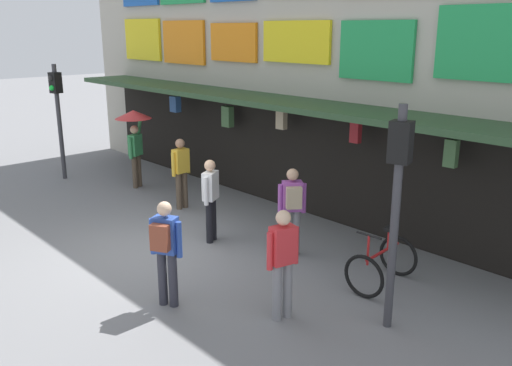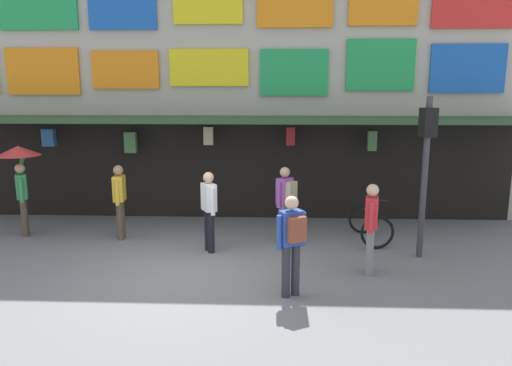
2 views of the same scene
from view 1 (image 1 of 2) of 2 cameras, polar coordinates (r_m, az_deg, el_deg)
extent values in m
plane|color=slate|center=(10.63, -11.13, -7.24)|extent=(80.00, 80.00, 0.00)
cube|color=#B2AD9E|center=(12.77, 6.27, 15.27)|extent=(18.00, 1.20, 8.00)
cube|color=#2D4C2D|center=(11.92, 1.89, 8.56)|extent=(15.30, 1.40, 0.12)
cube|color=yellow|center=(17.26, -11.81, 14.52)|extent=(1.88, 0.08, 1.20)
cube|color=orange|center=(15.49, -7.62, 14.42)|extent=(1.86, 0.08, 1.16)
cube|color=orange|center=(13.83, -2.40, 14.53)|extent=(1.69, 0.08, 0.92)
cube|color=yellow|center=(12.29, 4.18, 14.56)|extent=(1.97, 0.08, 0.90)
cube|color=green|center=(10.96, 12.44, 13.42)|extent=(1.67, 0.08, 1.13)
cube|color=green|center=(9.89, 22.78, 13.39)|extent=(1.66, 0.08, 1.23)
cylinder|color=black|center=(15.07, -8.51, 9.34)|extent=(0.02, 0.02, 0.19)
cube|color=#2D5693|center=(15.10, -8.47, 8.19)|extent=(0.30, 0.18, 0.42)
cylinder|color=black|center=(13.61, -3.02, 8.62)|extent=(0.02, 0.02, 0.28)
cube|color=#477042|center=(13.67, -3.00, 6.98)|extent=(0.29, 0.17, 0.51)
cylinder|color=black|center=(12.09, 2.72, 8.04)|extent=(0.02, 0.02, 0.14)
cube|color=tan|center=(12.14, 2.70, 6.70)|extent=(0.23, 0.14, 0.44)
cylinder|color=black|center=(10.80, 10.50, 6.83)|extent=(0.02, 0.02, 0.14)
cube|color=maroon|center=(10.85, 10.42, 5.32)|extent=(0.21, 0.12, 0.44)
cylinder|color=black|center=(9.81, 20.00, 4.96)|extent=(0.02, 0.02, 0.23)
cube|color=#477042|center=(9.87, 19.81, 2.94)|extent=(0.22, 0.13, 0.48)
cube|color=black|center=(12.65, 4.04, 2.74)|extent=(15.30, 0.04, 2.50)
cylinder|color=#38383D|center=(16.12, -19.93, 5.97)|extent=(0.12, 0.12, 3.20)
cube|color=black|center=(15.99, -20.30, 9.84)|extent=(0.33, 0.30, 0.56)
sphere|color=black|center=(15.90, -20.73, 10.25)|extent=(0.15, 0.15, 0.15)
sphere|color=#19DB3D|center=(15.92, -20.64, 9.32)|extent=(0.15, 0.15, 0.15)
cylinder|color=#38383D|center=(7.65, 14.36, -3.91)|extent=(0.12, 0.12, 3.20)
cube|color=black|center=(7.36, 14.95, 4.18)|extent=(0.33, 0.31, 0.56)
sphere|color=black|center=(7.46, 15.32, 5.32)|extent=(0.15, 0.15, 0.15)
sphere|color=#19DB3D|center=(7.51, 15.18, 3.37)|extent=(0.15, 0.15, 0.15)
torus|color=black|center=(8.86, 11.25, -9.60)|extent=(0.72, 0.12, 0.72)
torus|color=black|center=(9.74, 14.69, -7.40)|extent=(0.72, 0.12, 0.72)
cylinder|color=#B21E1E|center=(9.19, 13.16, -7.03)|extent=(0.13, 0.99, 0.05)
cylinder|color=#B21E1E|center=(9.26, 13.74, -5.75)|extent=(0.04, 0.04, 0.35)
cube|color=black|center=(9.20, 13.81, -4.65)|extent=(0.12, 0.21, 0.06)
cylinder|color=#B21E1E|center=(8.75, 11.69, -6.93)|extent=(0.04, 0.04, 0.50)
cylinder|color=black|center=(8.66, 11.78, -5.41)|extent=(0.44, 0.07, 0.04)
cylinder|color=black|center=(10.97, -4.54, -3.77)|extent=(0.14, 0.14, 0.88)
cylinder|color=black|center=(10.82, -4.91, -4.08)|extent=(0.14, 0.14, 0.88)
cube|color=white|center=(10.67, -4.81, -0.28)|extent=(0.37, 0.42, 0.56)
sphere|color=tan|center=(10.56, -4.86, 1.85)|extent=(0.22, 0.22, 0.22)
cylinder|color=white|center=(10.88, -4.36, -0.23)|extent=(0.09, 0.09, 0.56)
cylinder|color=white|center=(10.49, -5.27, -0.87)|extent=(0.09, 0.09, 0.56)
cylinder|color=brown|center=(12.89, -8.10, -0.86)|extent=(0.14, 0.14, 0.88)
cylinder|color=brown|center=(13.00, -7.49, -0.69)|extent=(0.14, 0.14, 0.88)
cube|color=gold|center=(12.76, -7.91, 2.32)|extent=(0.25, 0.38, 0.56)
sphere|color=#A87A5B|center=(12.67, -7.98, 4.13)|extent=(0.22, 0.22, 0.22)
cylinder|color=gold|center=(12.64, -8.67, 1.93)|extent=(0.09, 0.09, 0.56)
cylinder|color=gold|center=(12.91, -7.15, 2.28)|extent=(0.09, 0.09, 0.56)
cylinder|color=gray|center=(8.05, 2.23, -11.37)|extent=(0.14, 0.14, 0.88)
cylinder|color=gray|center=(8.14, 3.32, -11.07)|extent=(0.14, 0.14, 0.88)
cube|color=red|center=(7.79, 2.85, -6.51)|extent=(0.29, 0.40, 0.56)
sphere|color=beige|center=(7.64, 2.89, -3.67)|extent=(0.22, 0.22, 0.22)
cylinder|color=red|center=(7.70, 1.46, -7.17)|extent=(0.09, 0.09, 0.56)
cylinder|color=red|center=(7.93, 4.18, -6.52)|extent=(0.09, 0.09, 0.56)
cylinder|color=#2D2D38|center=(8.58, -9.79, -9.79)|extent=(0.14, 0.14, 0.88)
cylinder|color=#2D2D38|center=(8.51, -8.70, -9.98)|extent=(0.14, 0.14, 0.88)
cube|color=#28479E|center=(8.26, -9.47, -5.38)|extent=(0.42, 0.37, 0.56)
sphere|color=beige|center=(8.12, -9.60, -2.69)|extent=(0.22, 0.22, 0.22)
cylinder|color=#28479E|center=(8.38, -10.79, -5.50)|extent=(0.09, 0.09, 0.56)
cylinder|color=#28479E|center=(8.18, -8.08, -5.91)|extent=(0.09, 0.09, 0.56)
cube|color=brown|center=(8.12, -10.00, -5.63)|extent=(0.32, 0.28, 0.40)
cylinder|color=gray|center=(10.23, 3.24, -5.25)|extent=(0.14, 0.14, 0.88)
cylinder|color=gray|center=(10.26, 4.24, -5.20)|extent=(0.14, 0.14, 0.88)
cube|color=#9E4CA8|center=(10.00, 3.82, -1.38)|extent=(0.39, 0.42, 0.56)
sphere|color=tan|center=(9.89, 3.86, 0.89)|extent=(0.22, 0.22, 0.22)
cylinder|color=#9E4CA8|center=(9.98, 2.57, -1.70)|extent=(0.09, 0.09, 0.56)
cylinder|color=#9E4CA8|center=(10.06, 5.04, -1.60)|extent=(0.09, 0.09, 0.56)
cube|color=tan|center=(9.85, 3.99, -1.54)|extent=(0.29, 0.32, 0.40)
cylinder|color=brown|center=(14.82, -12.60, 1.13)|extent=(0.14, 0.14, 0.88)
cylinder|color=brown|center=(14.96, -12.20, 1.30)|extent=(0.14, 0.14, 0.88)
cube|color=#388E51|center=(14.73, -12.56, 3.92)|extent=(0.35, 0.42, 0.56)
sphere|color=tan|center=(14.65, -12.66, 5.49)|extent=(0.22, 0.22, 0.22)
cylinder|color=#388E51|center=(14.56, -13.05, 3.56)|extent=(0.09, 0.09, 0.56)
cylinder|color=#388E51|center=(14.83, -12.17, 5.61)|extent=(0.23, 0.09, 0.48)
cylinder|color=#4C3823|center=(14.81, -12.19, 6.00)|extent=(0.02, 0.02, 0.55)
cone|color=red|center=(14.59, -12.76, 7.04)|extent=(0.96, 0.96, 0.22)
camera|label=2|loc=(7.54, -67.69, 0.13)|focal=33.76mm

